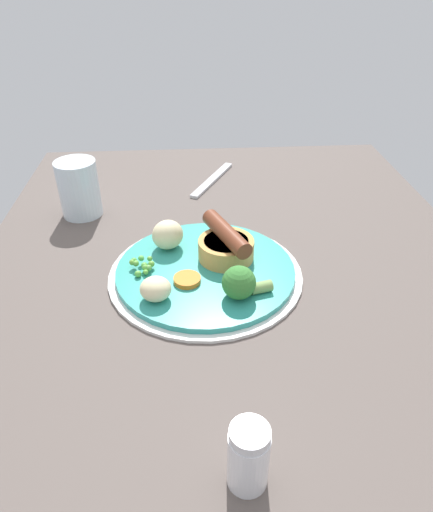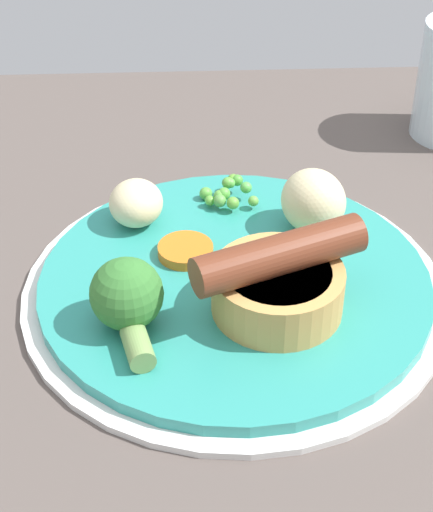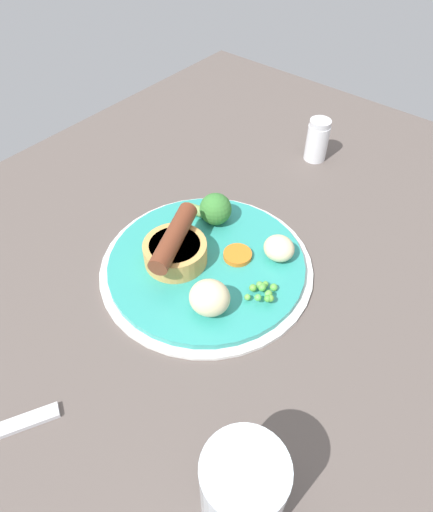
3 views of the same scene
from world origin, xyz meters
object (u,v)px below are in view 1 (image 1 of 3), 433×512
object	(u,v)px
sausage_pudding	(226,245)
carrot_slice_2	(187,280)
salt_shaker	(248,457)
potato_chunk_1	(168,235)
pea_pile	(142,265)
broccoli_floret_near	(243,283)
dinner_plate	(206,272)
potato_chunk_0	(156,289)
drinking_glass	(79,188)
fork	(212,180)

from	to	relation	value
sausage_pudding	carrot_slice_2	world-z (taller)	sausage_pudding
carrot_slice_2	salt_shaker	distance (cm)	29.33
potato_chunk_1	carrot_slice_2	size ratio (longest dim) A/B	1.28
sausage_pudding	potato_chunk_1	size ratio (longest dim) A/B	2.30
pea_pile	potato_chunk_1	xyz separation A→B (cm)	(-5.98, 3.69, 1.45)
sausage_pudding	broccoli_floret_near	bearing A→B (deg)	-13.31
dinner_plate	broccoli_floret_near	xyz separation A→B (cm)	(6.95, 4.79, 3.05)
dinner_plate	pea_pile	world-z (taller)	pea_pile
potato_chunk_0	pea_pile	bearing A→B (deg)	-161.20
drinking_glass	carrot_slice_2	bearing A→B (deg)	38.24
dinner_plate	sausage_pudding	size ratio (longest dim) A/B	2.53
potato_chunk_1	drinking_glass	world-z (taller)	drinking_glass
potato_chunk_0	carrot_slice_2	distance (cm)	5.64
pea_pile	salt_shaker	bearing A→B (deg)	19.85
drinking_glass	potato_chunk_0	bearing A→B (deg)	28.11
sausage_pudding	salt_shaker	world-z (taller)	salt_shaker
pea_pile	fork	distance (cm)	35.75
broccoli_floret_near	fork	xyz separation A→B (cm)	(-40.42, -1.73, -3.31)
pea_pile	potato_chunk_1	distance (cm)	7.17
broccoli_floret_near	salt_shaker	bearing A→B (deg)	70.31
sausage_pudding	carrot_slice_2	size ratio (longest dim) A/B	2.94
sausage_pudding	drinking_glass	world-z (taller)	drinking_glass
dinner_plate	salt_shaker	xyz separation A→B (cm)	(32.11, 2.28, 3.07)
broccoli_floret_near	carrot_slice_2	bearing A→B (deg)	-39.91
fork	potato_chunk_0	bearing A→B (deg)	13.89
pea_pile	fork	size ratio (longest dim) A/B	0.25
salt_shaker	potato_chunk_1	bearing A→B (deg)	-168.29
carrot_slice_2	pea_pile	bearing A→B (deg)	-116.54
drinking_glass	salt_shaker	bearing A→B (deg)	24.41
sausage_pudding	fork	world-z (taller)	sausage_pudding
pea_pile	potato_chunk_1	bearing A→B (deg)	148.32
sausage_pudding	fork	xyz separation A→B (cm)	(-30.97, -0.21, -3.38)
sausage_pudding	fork	size ratio (longest dim) A/B	0.63
carrot_slice_2	salt_shaker	xyz separation A→B (cm)	(28.83, 5.05, 1.87)
sausage_pudding	potato_chunk_1	bearing A→B (deg)	-133.71
potato_chunk_0	fork	size ratio (longest dim) A/B	0.24
pea_pile	fork	xyz separation A→B (cm)	(-33.49, 12.36, -2.00)
dinner_plate	potato_chunk_1	size ratio (longest dim) A/B	5.83
dinner_plate	pea_pile	bearing A→B (deg)	-89.86
carrot_slice_2	drinking_glass	xyz separation A→B (cm)	(-24.02, -18.93, 3.36)
potato_chunk_0	carrot_slice_2	world-z (taller)	potato_chunk_0
dinner_plate	potato_chunk_0	bearing A→B (deg)	-45.86
broccoli_floret_near	salt_shaker	xyz separation A→B (cm)	(25.16, -2.50, 0.02)
carrot_slice_2	salt_shaker	size ratio (longest dim) A/B	0.53
fork	drinking_glass	size ratio (longest dim) A/B	1.75
sausage_pudding	potato_chunk_0	xyz separation A→B (cm)	(9.28, -10.27, -0.61)
potato_chunk_0	carrot_slice_2	bearing A→B (deg)	129.64
pea_pile	carrot_slice_2	size ratio (longest dim) A/B	1.14
dinner_plate	potato_chunk_1	distance (cm)	8.78
carrot_slice_2	sausage_pudding	bearing A→B (deg)	133.75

